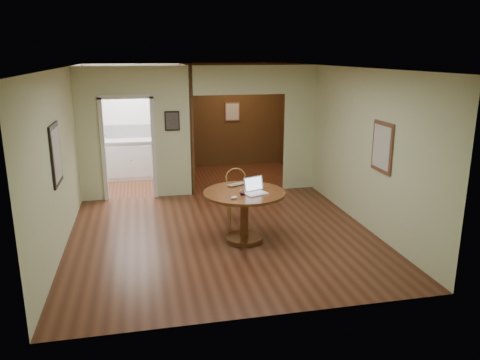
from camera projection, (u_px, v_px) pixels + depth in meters
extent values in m
plane|color=#432013|center=(223.00, 236.00, 7.74)|extent=(5.00, 5.00, 0.00)
plane|color=silver|center=(222.00, 69.00, 7.04)|extent=(5.00, 5.00, 0.00)
plane|color=beige|center=(263.00, 205.00, 5.03)|extent=(5.00, 0.00, 5.00)
plane|color=beige|center=(55.00, 164.00, 6.88)|extent=(0.00, 5.00, 5.00)
plane|color=beige|center=(368.00, 150.00, 7.90)|extent=(0.00, 5.00, 5.00)
cube|color=beige|center=(89.00, 136.00, 9.29)|extent=(0.50, 2.70, 0.04)
cube|color=beige|center=(173.00, 133.00, 9.63)|extent=(0.80, 2.70, 0.04)
cube|color=beige|center=(299.00, 128.00, 10.19)|extent=(0.70, 2.70, 0.04)
plane|color=white|center=(135.00, 121.00, 11.36)|extent=(2.70, 0.00, 2.70)
plane|color=#392610|center=(232.00, 115.00, 12.34)|extent=(2.70, 0.00, 2.70)
cube|color=#392610|center=(186.00, 124.00, 10.89)|extent=(0.08, 2.50, 2.70)
cube|color=black|center=(56.00, 154.00, 6.85)|extent=(0.03, 0.70, 0.90)
cube|color=brown|center=(382.00, 147.00, 7.38)|extent=(0.03, 0.60, 0.80)
cube|color=black|center=(172.00, 121.00, 9.54)|extent=(0.30, 0.03, 0.40)
cube|color=beige|center=(232.00, 112.00, 12.30)|extent=(0.40, 0.03, 0.50)
cube|color=white|center=(136.00, 131.00, 11.41)|extent=(2.00, 0.02, 0.32)
cylinder|color=brown|center=(244.00, 238.00, 7.61)|extent=(0.61, 0.61, 0.05)
cylinder|color=brown|center=(244.00, 216.00, 7.52)|extent=(0.13, 0.13, 0.71)
cylinder|color=brown|center=(244.00, 193.00, 7.41)|extent=(1.30, 1.30, 0.04)
cylinder|color=olive|center=(237.00, 198.00, 8.34)|extent=(0.42, 0.42, 0.03)
cylinder|color=olive|center=(230.00, 213.00, 8.24)|extent=(0.03, 0.03, 0.43)
cylinder|color=olive|center=(246.00, 212.00, 8.29)|extent=(0.03, 0.03, 0.43)
cylinder|color=olive|center=(228.00, 208.00, 8.52)|extent=(0.03, 0.03, 0.43)
cylinder|color=olive|center=(244.00, 207.00, 8.56)|extent=(0.03, 0.03, 0.43)
cylinder|color=olive|center=(227.00, 187.00, 8.41)|extent=(0.03, 0.03, 0.35)
cylinder|color=olive|center=(245.00, 186.00, 8.46)|extent=(0.03, 0.03, 0.35)
torus|color=olive|center=(236.00, 178.00, 8.40)|extent=(0.37, 0.04, 0.37)
cube|color=white|center=(256.00, 193.00, 7.28)|extent=(0.41, 0.34, 0.02)
cube|color=silver|center=(256.00, 193.00, 7.25)|extent=(0.32, 0.22, 0.00)
cube|color=white|center=(254.00, 184.00, 7.38)|extent=(0.34, 0.18, 0.23)
cube|color=#97A1C0|center=(254.00, 184.00, 7.37)|extent=(0.30, 0.15, 0.19)
imported|color=#B6B6BB|center=(239.00, 185.00, 7.72)|extent=(0.40, 0.35, 0.03)
ellipsoid|color=white|center=(234.00, 198.00, 7.03)|extent=(0.12, 0.08, 0.04)
cylinder|color=navy|center=(244.00, 195.00, 7.21)|extent=(0.13, 0.06, 0.01)
cube|color=white|center=(138.00, 159.00, 11.31)|extent=(2.00, 0.55, 0.90)
cube|color=#B0B0AC|center=(136.00, 140.00, 11.19)|extent=(2.06, 0.60, 0.04)
sphere|color=#B20C0C|center=(131.00, 160.00, 11.00)|extent=(0.03, 0.03, 0.03)
sphere|color=#B20C0C|center=(174.00, 158.00, 11.20)|extent=(0.03, 0.03, 0.03)
ellipsoid|color=#C9AE93|center=(166.00, 132.00, 11.28)|extent=(0.34, 0.29, 0.34)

